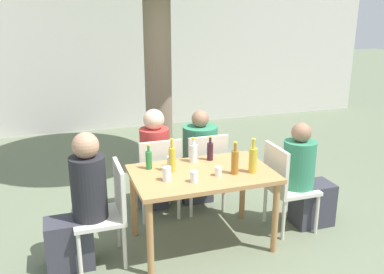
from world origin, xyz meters
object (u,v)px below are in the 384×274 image
at_px(patio_chair_0, 108,208).
at_px(person_seated_1, 306,181).
at_px(patio_chair_1, 285,183).
at_px(drinking_glass_2, 171,162).
at_px(wine_bottle_0, 210,151).
at_px(drinking_glass_1, 167,174).
at_px(drinking_glass_0, 218,171).
at_px(person_seated_3, 197,161).
at_px(amber_bottle_3, 235,161).
at_px(water_bottle_2, 193,152).
at_px(oil_cruet_5, 172,159).
at_px(green_bottle_4, 149,159).
at_px(patio_chair_3, 204,168).
at_px(person_seated_0, 80,209).
at_px(oil_cruet_1, 253,159).
at_px(drinking_glass_3, 194,177).
at_px(patio_chair_2, 158,173).
at_px(dining_table_front, 202,181).

xyz_separation_m(patio_chair_0, person_seated_1, (2.00, -0.00, -0.02)).
xyz_separation_m(patio_chair_1, drinking_glass_2, (-1.12, 0.22, 0.28)).
height_order(wine_bottle_0, drinking_glass_1, wine_bottle_0).
bearing_deg(patio_chair_0, drinking_glass_0, 82.64).
xyz_separation_m(person_seated_3, amber_bottle_3, (0.01, -1.01, 0.35)).
xyz_separation_m(water_bottle_2, oil_cruet_5, (-0.27, -0.18, 0.03)).
height_order(person_seated_3, green_bottle_4, person_seated_3).
bearing_deg(wine_bottle_0, person_seated_3, 82.59).
relative_size(oil_cruet_5, drinking_glass_0, 3.81).
distance_m(patio_chair_3, green_bottle_4, 0.88).
distance_m(person_seated_0, oil_cruet_1, 1.59).
relative_size(amber_bottle_3, drinking_glass_3, 3.06).
relative_size(green_bottle_4, drinking_glass_0, 2.90).
distance_m(patio_chair_1, oil_cruet_1, 0.59).
xyz_separation_m(wine_bottle_0, oil_cruet_5, (-0.44, -0.17, 0.03)).
distance_m(person_seated_1, oil_cruet_1, 0.80).
relative_size(oil_cruet_5, drinking_glass_2, 3.06).
distance_m(amber_bottle_3, drinking_glass_1, 0.63).
bearing_deg(drinking_glass_1, drinking_glass_3, -26.56).
xyz_separation_m(patio_chair_0, wine_bottle_0, (1.06, 0.28, 0.33)).
height_order(patio_chair_3, drinking_glass_0, patio_chair_3).
xyz_separation_m(oil_cruet_1, drinking_glass_0, (-0.33, 0.03, -0.08)).
bearing_deg(patio_chair_0, patio_chair_3, 119.50).
distance_m(oil_cruet_1, green_bottle_4, 0.97).
bearing_deg(patio_chair_0, person_seated_3, 127.69).
relative_size(patio_chair_1, drinking_glass_2, 8.69).
bearing_deg(amber_bottle_3, oil_cruet_1, -7.51).
bearing_deg(green_bottle_4, wine_bottle_0, 3.64).
xyz_separation_m(oil_cruet_1, oil_cruet_5, (-0.69, 0.26, -0.00)).
height_order(drinking_glass_0, drinking_glass_2, drinking_glass_2).
bearing_deg(wine_bottle_0, patio_chair_2, 140.04).
xyz_separation_m(patio_chair_3, oil_cruet_1, (0.18, -0.80, 0.36)).
distance_m(oil_cruet_1, water_bottle_2, 0.61).
height_order(patio_chair_1, patio_chair_2, same).
bearing_deg(drinking_glass_1, person_seated_1, 3.32).
bearing_deg(drinking_glass_3, dining_table_front, 52.80).
bearing_deg(oil_cruet_5, patio_chair_1, -5.24).
bearing_deg(patio_chair_2, oil_cruet_1, 131.03).
bearing_deg(drinking_glass_1, drinking_glass_2, 67.98).
bearing_deg(person_seated_0, wine_bottle_0, 102.01).
bearing_deg(wine_bottle_0, patio_chair_1, -21.53).
bearing_deg(amber_bottle_3, wine_bottle_0, 101.78).
relative_size(drinking_glass_1, drinking_glass_3, 1.28).
bearing_deg(patio_chair_3, wine_bottle_0, 77.97).
height_order(patio_chair_3, person_seated_3, person_seated_3).
xyz_separation_m(patio_chair_2, water_bottle_2, (0.27, -0.36, 0.33)).
xyz_separation_m(patio_chair_0, patio_chair_3, (1.14, 0.64, 0.00)).
bearing_deg(drinking_glass_2, person_seated_0, -165.94).
xyz_separation_m(water_bottle_2, amber_bottle_3, (0.26, -0.41, 0.02)).
height_order(patio_chair_2, water_bottle_2, water_bottle_2).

